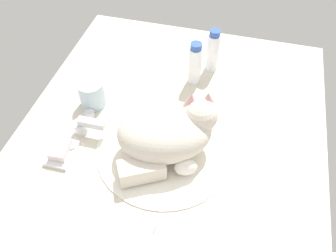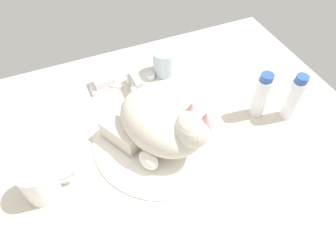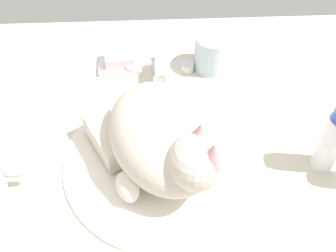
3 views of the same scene
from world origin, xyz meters
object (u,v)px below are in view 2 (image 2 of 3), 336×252
Objects in this scene: coffee_mug at (40,182)px; rinse_cup at (165,62)px; cat at (164,123)px; soap_bar at (104,81)px; toothpaste_bottle at (261,96)px; faucet at (133,79)px; mouthwash_bottle at (293,98)px.

rinse_cup is at bearing 34.47° from coffee_mug.
soap_bar is at bearing 107.96° from cat.
cat is 4.62× the size of soap_bar.
coffee_mug is at bearing -145.53° from rinse_cup.
cat is 27.59cm from toothpaste_bottle.
cat is 3.55× the size of rinse_cup.
soap_bar is at bearing 161.38° from faucet.
mouthwash_bottle is (35.10, -28.49, 4.30)cm from faucet.
coffee_mug is (-30.17, -26.36, 2.36)cm from faucet.
toothpaste_bottle is at bearing -41.30° from faucet.
rinse_cup is (11.00, 1.90, 1.61)cm from faucet.
coffee_mug is 36.51cm from soap_bar.
cat reaches higher than rinse_cup.
faucet is at bearing 41.14° from coffee_mug.
coffee_mug is at bearing -126.79° from soap_bar.
cat is at bearing -112.93° from rinse_cup.
faucet is 45.41cm from mouthwash_bottle.
mouthwash_bottle is at bearing -35.77° from soap_bar.
mouthwash_bottle is (24.10, -30.40, 2.69)cm from rinse_cup.
toothpaste_bottle is at bearing -57.48° from rinse_cup.
cat is 30.63cm from coffee_mug.
toothpaste_bottle is at bearing 1.94° from coffee_mug.
coffee_mug is at bearing -174.82° from cat.
rinse_cup is at bearing 128.41° from mouthwash_bottle.
rinse_cup is at bearing -2.69° from soap_bar.
faucet is 1.01× the size of mouthwash_bottle.
mouthwash_bottle is at bearing -29.18° from toothpaste_bottle.
cat is 35.24cm from mouthwash_bottle.
mouthwash_bottle reaches higher than rinse_cup.
rinse_cup is 0.57× the size of toothpaste_bottle.
toothpaste_bottle reaches higher than coffee_mug.
toothpaste_bottle reaches higher than rinse_cup.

